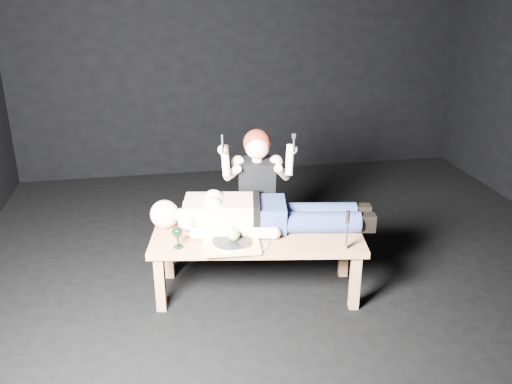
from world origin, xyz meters
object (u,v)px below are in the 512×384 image
table (257,264)px  goblet (178,237)px  lying_man (263,210)px  serving_tray (231,245)px  carving_knife (347,230)px  kneeling_woman (257,194)px

table → goblet: (-0.54, -0.09, 0.30)m
lying_man → serving_tray: 0.39m
table → lying_man: bearing=71.4°
carving_knife → lying_man: bearing=147.8°
lying_man → carving_knife: (0.47, -0.42, 0.01)m
kneeling_woman → carving_knife: 0.90m
table → lying_man: (0.06, 0.12, 0.35)m
table → carving_knife: bearing=-19.8°
lying_man → kneeling_woman: kneeling_woman is taller
lying_man → serving_tray: (-0.26, -0.26, -0.12)m
serving_tray → carving_knife: size_ratio=1.39×
lying_man → goblet: 0.64m
table → serving_tray: bearing=-135.6°
serving_tray → lying_man: bearing=44.9°
table → lying_man: size_ratio=1.02×
table → kneeling_woman: size_ratio=1.29×
serving_tray → kneeling_woman: bearing=65.7°
table → goblet: bearing=-161.8°
kneeling_woman → table: bearing=-91.3°
kneeling_woman → serving_tray: size_ratio=3.00×
table → carving_knife: 0.71m
table → goblet: goblet is taller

